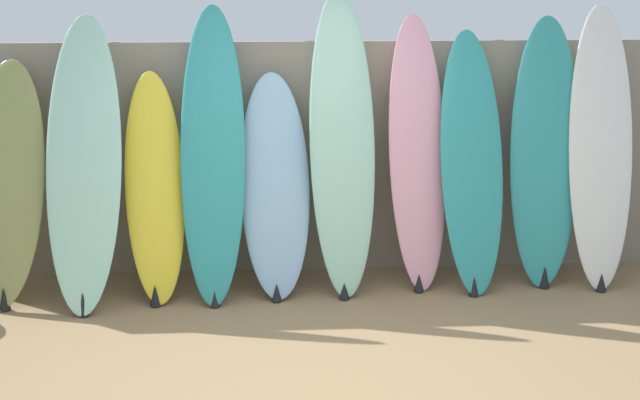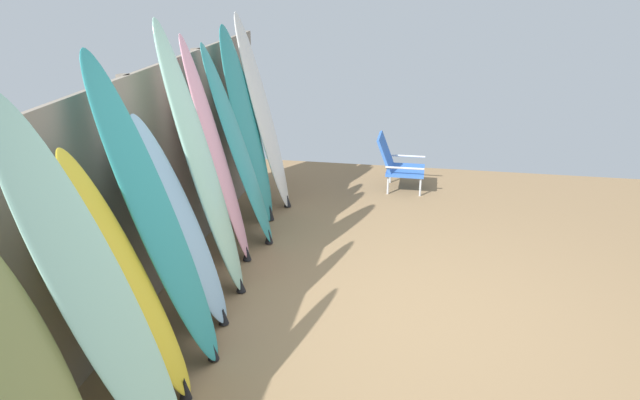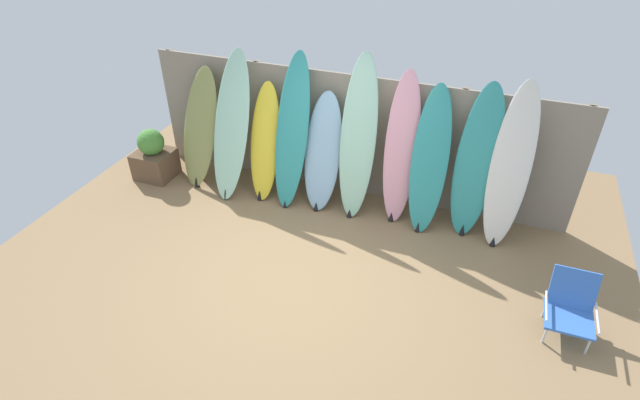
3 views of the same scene
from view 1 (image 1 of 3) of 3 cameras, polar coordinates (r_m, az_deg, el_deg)
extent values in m
plane|color=#8E704C|center=(5.33, 0.38, -11.80)|extent=(7.68, 7.68, 0.00)
cube|color=gray|center=(6.90, -0.65, 2.67)|extent=(6.08, 0.04, 1.80)
cylinder|color=slate|center=(7.02, -12.49, 2.53)|extent=(0.10, 0.10, 1.80)
cylinder|color=slate|center=(6.94, -0.67, 2.74)|extent=(0.10, 0.10, 1.80)
cylinder|color=slate|center=(7.15, 10.96, 2.84)|extent=(0.10, 0.10, 1.80)
ellipsoid|color=olive|center=(6.73, -19.49, 1.03)|extent=(0.65, 0.76, 1.71)
cone|color=black|center=(6.69, -19.57, -5.97)|extent=(0.08, 0.08, 0.16)
ellipsoid|color=#9ED6BC|center=(6.49, -14.88, 2.33)|extent=(0.54, 0.86, 2.03)
cone|color=black|center=(6.43, -14.92, -6.44)|extent=(0.08, 0.08, 0.17)
ellipsoid|color=yellow|center=(6.53, -10.52, 0.84)|extent=(0.50, 0.72, 1.62)
cone|color=black|center=(6.49, -10.51, -6.01)|extent=(0.08, 0.08, 0.16)
ellipsoid|color=teal|center=(6.44, -6.87, 2.93)|extent=(0.48, 0.77, 2.09)
cone|color=black|center=(6.42, -6.76, -6.24)|extent=(0.08, 0.08, 0.12)
ellipsoid|color=#8CB7D6|center=(6.51, -2.90, 0.95)|extent=(0.54, 0.67, 1.61)
cone|color=black|center=(6.48, -2.79, -5.91)|extent=(0.08, 0.08, 0.13)
ellipsoid|color=#9ED6BC|center=(6.47, 1.43, 3.54)|extent=(0.52, 0.66, 2.19)
cone|color=black|center=(6.51, 1.56, -5.81)|extent=(0.08, 0.08, 0.12)
ellipsoid|color=pink|center=(6.63, 6.26, 3.00)|extent=(0.50, 0.60, 2.02)
cone|color=black|center=(6.68, 6.35, -5.26)|extent=(0.08, 0.08, 0.13)
ellipsoid|color=teal|center=(6.65, 9.68, 2.38)|extent=(0.51, 0.65, 1.90)
cone|color=black|center=(6.66, 9.83, -5.44)|extent=(0.08, 0.08, 0.14)
ellipsoid|color=teal|center=(6.86, 14.18, 2.96)|extent=(0.56, 0.54, 2.00)
cone|color=black|center=(6.92, 14.18, -4.78)|extent=(0.08, 0.08, 0.16)
ellipsoid|color=white|center=(6.93, 17.52, 3.21)|extent=(0.49, 0.59, 2.09)
cone|color=black|center=(6.98, 17.56, -5.02)|extent=(0.08, 0.08, 0.13)
camera|label=2|loc=(5.97, -44.19, 12.24)|focal=35.00mm
camera|label=3|loc=(2.76, 82.79, 41.41)|focal=28.00mm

